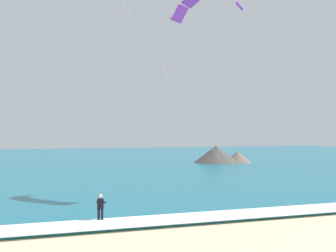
{
  "coord_description": "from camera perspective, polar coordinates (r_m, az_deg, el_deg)",
  "views": [
    {
      "loc": [
        -9.39,
        -6.67,
        5.12
      ],
      "look_at": [
        -1.0,
        18.19,
        5.65
      ],
      "focal_mm": 42.73,
      "sensor_mm": 36.0,
      "label": 1
    }
  ],
  "objects": [
    {
      "name": "sea",
      "position": [
        81.55,
        -12.04,
        -4.66
      ],
      "size": [
        200.0,
        120.0,
        0.2
      ],
      "primitive_type": "cube",
      "color": "#146075",
      "rests_on": "ground"
    },
    {
      "name": "surf_foam",
      "position": [
        24.29,
        4.62,
        -12.8
      ],
      "size": [
        200.0,
        2.64,
        0.04
      ],
      "primitive_type": "cube",
      "color": "white",
      "rests_on": "sea"
    },
    {
      "name": "surfboard",
      "position": [
        23.71,
        -9.62,
        -13.55
      ],
      "size": [
        0.93,
        1.46,
        0.09
      ],
      "color": "#E04C38",
      "rests_on": "ground"
    },
    {
      "name": "kitesurfer",
      "position": [
        23.55,
        -9.6,
        -11.37
      ],
      "size": [
        0.65,
        0.64,
        1.69
      ],
      "color": "black",
      "rests_on": "ground"
    },
    {
      "name": "kite_primary",
      "position": [
        33.4,
        5.44,
        17.48
      ],
      "size": [
        11.55,
        8.52,
        15.56
      ],
      "color": "purple"
    },
    {
      "name": "headland_right",
      "position": [
        69.58,
        7.54,
        -4.16
      ],
      "size": [
        10.4,
        8.31,
        3.14
      ],
      "color": "#47423D",
      "rests_on": "ground"
    }
  ]
}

